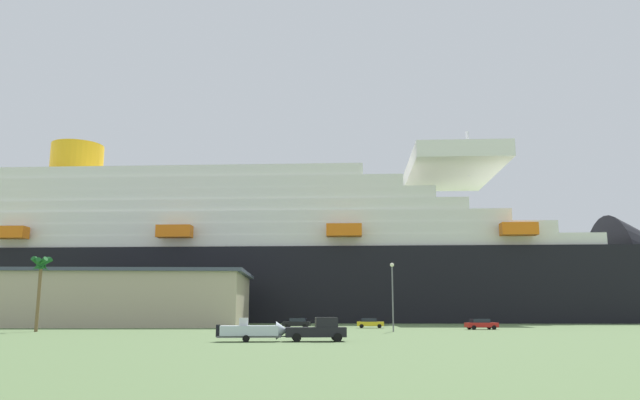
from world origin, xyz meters
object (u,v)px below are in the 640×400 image
object	(u,v)px
pickup_truck	(318,330)
parked_car_yellow_taxi	(370,323)
small_boat_on_trailer	(256,331)
palm_tree	(41,270)
parked_car_black_coupe	(297,323)
cruise_ship	(200,261)
parked_car_red_hatchback	(481,324)
street_lamp	(392,287)

from	to	relation	value
pickup_truck	parked_car_yellow_taxi	bearing A→B (deg)	81.83
pickup_truck	parked_car_yellow_taxi	distance (m)	44.93
small_boat_on_trailer	pickup_truck	bearing A→B (deg)	7.55
palm_tree	pickup_truck	bearing A→B (deg)	-31.94
parked_car_black_coupe	cruise_ship	bearing A→B (deg)	118.31
pickup_truck	parked_car_black_coupe	distance (m)	44.70
palm_tree	parked_car_red_hatchback	xyz separation A→B (m)	(62.29, 12.64, -7.55)
street_lamp	parked_car_yellow_taxi	size ratio (longest dim) A/B	2.09
small_boat_on_trailer	parked_car_black_coupe	distance (m)	45.10
cruise_ship	parked_car_yellow_taxi	distance (m)	71.03
cruise_ship	parked_car_yellow_taxi	size ratio (longest dim) A/B	59.68
pickup_truck	palm_tree	size ratio (longest dim) A/B	0.57
parked_car_black_coupe	palm_tree	bearing A→B (deg)	-149.68
parked_car_red_hatchback	parked_car_black_coupe	xyz separation A→B (m)	(-28.52, 7.12, -0.00)
pickup_truck	parked_car_red_hatchback	size ratio (longest dim) A/B	1.16
street_lamp	parked_car_yellow_taxi	world-z (taller)	street_lamp
pickup_truck	street_lamp	size ratio (longest dim) A/B	0.62
pickup_truck	parked_car_red_hatchback	distance (m)	43.68
pickup_truck	parked_car_black_coupe	bearing A→B (deg)	97.28
parked_car_black_coupe	parked_car_yellow_taxi	bearing A→B (deg)	0.61
parked_car_red_hatchback	parked_car_yellow_taxi	size ratio (longest dim) A/B	1.12
cruise_ship	parked_car_red_hatchback	distance (m)	86.92
palm_tree	small_boat_on_trailer	bearing A→B (deg)	-36.90
small_boat_on_trailer	parked_car_yellow_taxi	bearing A→B (deg)	75.05
parked_car_red_hatchback	pickup_truck	bearing A→B (deg)	-121.55
parked_car_black_coupe	small_boat_on_trailer	bearing A→B (deg)	-90.04
pickup_truck	parked_car_black_coupe	world-z (taller)	pickup_truck
palm_tree	parked_car_black_coupe	size ratio (longest dim) A/B	2.19
small_boat_on_trailer	palm_tree	bearing A→B (deg)	143.10
cruise_ship	palm_tree	distance (m)	75.72
pickup_truck	parked_car_red_hatchback	bearing A→B (deg)	58.45
cruise_ship	street_lamp	size ratio (longest dim) A/B	28.58
small_boat_on_trailer	palm_tree	size ratio (longest dim) A/B	0.73
parked_car_black_coupe	parked_car_yellow_taxi	size ratio (longest dim) A/B	1.04
cruise_ship	parked_car_red_hatchback	size ratio (longest dim) A/B	53.11
parked_car_black_coupe	parked_car_yellow_taxi	distance (m)	12.05
palm_tree	parked_car_red_hatchback	size ratio (longest dim) A/B	2.03
cruise_ship	street_lamp	bearing A→B (deg)	-58.46
palm_tree	parked_car_red_hatchback	distance (m)	64.01
palm_tree	parked_car_yellow_taxi	distance (m)	50.52
palm_tree	parked_car_black_coupe	distance (m)	39.85
palm_tree	parked_car_red_hatchback	bearing A→B (deg)	11.47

